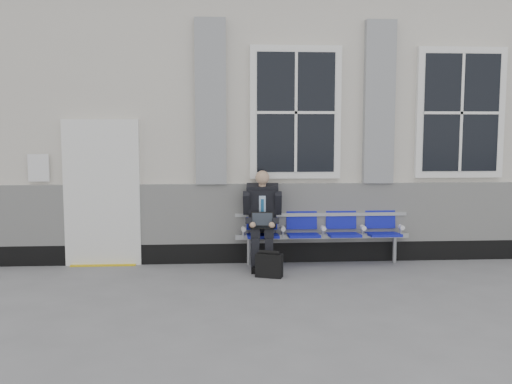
{
  "coord_description": "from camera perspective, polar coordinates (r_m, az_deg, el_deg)",
  "views": [
    {
      "loc": [
        -3.28,
        -6.99,
        1.99
      ],
      "look_at": [
        -2.77,
        0.9,
        1.13
      ],
      "focal_mm": 40.0,
      "sensor_mm": 36.0,
      "label": 1
    }
  ],
  "objects": [
    {
      "name": "ground",
      "position": [
        7.97,
        21.0,
        -8.69
      ],
      "size": [
        70.0,
        70.0,
        0.0
      ],
      "primitive_type": "plane",
      "color": "slate",
      "rests_on": "ground"
    },
    {
      "name": "briefcase",
      "position": [
        7.81,
        1.33,
        -7.29
      ],
      "size": [
        0.39,
        0.26,
        0.37
      ],
      "color": "black",
      "rests_on": "ground"
    },
    {
      "name": "station_building",
      "position": [
        10.96,
        13.73,
        7.23
      ],
      "size": [
        14.4,
        4.4,
        4.49
      ],
      "color": "beige",
      "rests_on": "ground"
    },
    {
      "name": "bench",
      "position": [
        8.57,
        6.65,
        -3.51
      ],
      "size": [
        2.6,
        0.47,
        0.91
      ],
      "color": "#9EA0A3",
      "rests_on": "ground"
    },
    {
      "name": "businessman",
      "position": [
        8.29,
        0.64,
        -2.31
      ],
      "size": [
        0.58,
        0.78,
        1.41
      ],
      "color": "black",
      "rests_on": "ground"
    }
  ]
}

